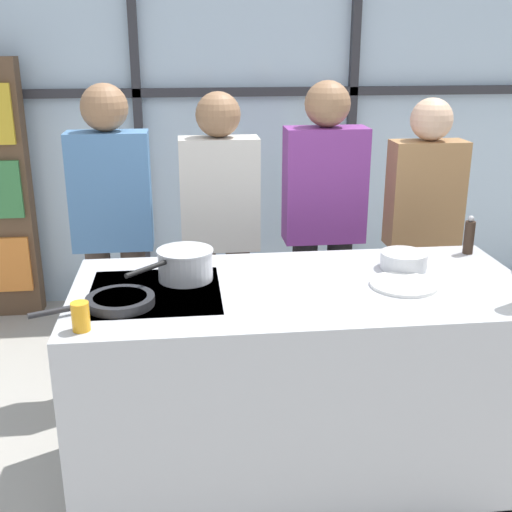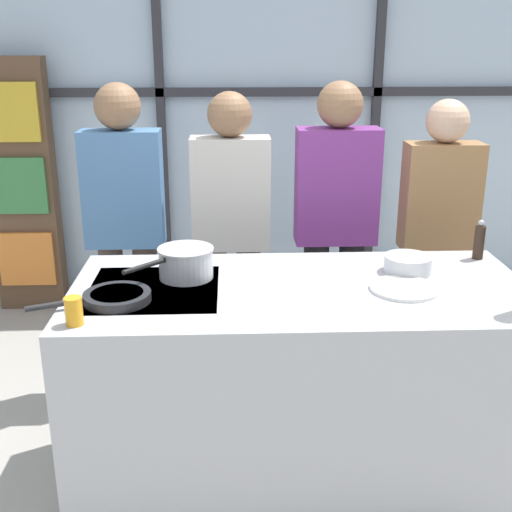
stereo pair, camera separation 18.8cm
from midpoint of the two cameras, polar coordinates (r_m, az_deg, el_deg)
name	(u,v)px [view 1 (the left image)]	position (r m, az deg, el deg)	size (l,w,h in m)	color
ground_plane	(297,476)	(3.10, 1.88, -19.03)	(18.00, 18.00, 0.00)	#ADA89E
back_window_wall	(246,111)	(4.72, -2.04, 12.77)	(6.40, 0.10, 2.80)	silver
demo_island	(299,386)	(2.83, 1.95, -11.54)	(1.88, 0.87, 0.94)	#B7BABF
spectator_far_left	(113,224)	(3.47, -14.13, 2.75)	(0.41, 0.24, 1.69)	#47382D
spectator_center_left	(220,226)	(3.44, -4.77, 2.62)	(0.41, 0.23, 1.65)	#47382D
spectator_center_right	(323,219)	(3.50, 4.49, 3.32)	(0.43, 0.24, 1.70)	black
spectator_far_right	(423,224)	(3.66, 13.17, 2.76)	(0.40, 0.22, 1.61)	black
frying_pan	(118,301)	(2.50, -14.28, -3.91)	(0.45, 0.27, 0.04)	#232326
saucepan	(185,264)	(2.69, -8.33, -0.71)	(0.35, 0.35, 0.13)	silver
white_plate	(404,284)	(2.67, 11.03, -2.52)	(0.28, 0.28, 0.01)	white
mixing_bowl	(404,260)	(2.86, 11.16, -0.36)	(0.20, 0.20, 0.07)	silver
pepper_grinder	(469,236)	(3.12, 16.80, 1.66)	(0.05, 0.05, 0.18)	#332319
juice_glass_near	(81,317)	(2.32, -17.59, -5.19)	(0.06, 0.06, 0.10)	orange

